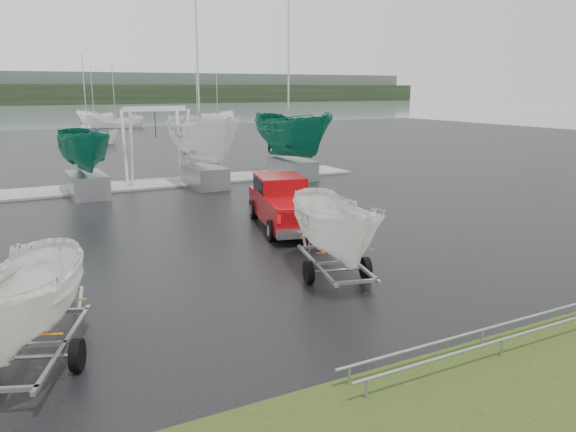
{
  "coord_description": "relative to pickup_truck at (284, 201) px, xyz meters",
  "views": [
    {
      "loc": [
        -4.35,
        -16.6,
        5.08
      ],
      "look_at": [
        3.64,
        -1.67,
        1.2
      ],
      "focal_mm": 35.0,
      "sensor_mm": 36.0,
      "label": 1
    }
  ],
  "objects": [
    {
      "name": "dock",
      "position": [
        -5.21,
        11.39,
        -0.89
      ],
      "size": [
        30.0,
        3.0,
        0.12
      ],
      "primitive_type": "cube",
      "color": "#989892",
      "rests_on": "ground"
    },
    {
      "name": "lake",
      "position": [
        -5.21,
        98.39,
        -0.95
      ],
      "size": [
        300.0,
        300.0,
        0.0
      ],
      "primitive_type": "plane",
      "color": "gray",
      "rests_on": "ground"
    },
    {
      "name": "moored_boat_7",
      "position": [
        12.89,
        46.65,
        -0.94
      ],
      "size": [
        3.16,
        3.13,
        11.11
      ],
      "rotation": [
        0.0,
        0.0,
        1.14
      ],
      "color": "white",
      "rests_on": "ground"
    },
    {
      "name": "keelboat_2",
      "position": [
        0.27,
        9.39,
        3.35
      ],
      "size": [
        2.7,
        3.2,
        10.87
      ],
      "color": "gray",
      "rests_on": "ground"
    },
    {
      "name": "boat_hoist",
      "position": [
        -1.65,
        11.39,
        1.73
      ],
      "size": [
        3.3,
        2.18,
        4.12
      ],
      "color": "silver",
      "rests_on": "ground"
    },
    {
      "name": "keelboat_3",
      "position": [
        5.67,
        9.69,
        3.33
      ],
      "size": [
        2.68,
        3.2,
        10.86
      ],
      "color": "gray",
      "rests_on": "ground"
    },
    {
      "name": "moored_boat_3",
      "position": [
        21.41,
        62.1,
        -0.94
      ],
      "size": [
        3.47,
        3.44,
        11.36
      ],
      "rotation": [
        0.0,
        0.0,
        2.05
      ],
      "color": "white",
      "rests_on": "ground"
    },
    {
      "name": "moored_boat_5",
      "position": [
        4.45,
        67.26,
        -0.94
      ],
      "size": [
        3.87,
        3.9,
        11.84
      ],
      "rotation": [
        0.0,
        0.0,
        3.57
      ],
      "color": "white",
      "rests_on": "ground"
    },
    {
      "name": "pickup_truck",
      "position": [
        0.0,
        0.0,
        0.0
      ],
      "size": [
        3.15,
        5.72,
        1.81
      ],
      "rotation": [
        0.0,
        0.0,
        -0.26
      ],
      "color": "maroon",
      "rests_on": "ground"
    },
    {
      "name": "moored_boat_6",
      "position": [
        5.46,
        57.34,
        -0.94
      ],
      "size": [
        3.31,
        3.26,
        11.61
      ],
      "rotation": [
        0.0,
        0.0,
        4.49
      ],
      "color": "white",
      "rests_on": "ground"
    },
    {
      "name": "keelboat_1",
      "position": [
        -5.56,
        9.59,
        2.45
      ],
      "size": [
        2.16,
        3.2,
        6.84
      ],
      "color": "gray",
      "rests_on": "ground"
    },
    {
      "name": "trailer_hitched",
      "position": [
        -1.57,
        -5.99,
        1.89
      ],
      "size": [
        2.19,
        3.78,
        5.24
      ],
      "rotation": [
        0.0,
        0.0,
        -0.26
      ],
      "color": "gray",
      "rests_on": "ground"
    },
    {
      "name": "mast_rack_2",
      "position": [
        -1.21,
        -11.11,
        -0.59
      ],
      "size": [
        7.0,
        0.56,
        0.06
      ],
      "color": "gray",
      "rests_on": "ground"
    },
    {
      "name": "moored_boat_2",
      "position": [
        -1.35,
        35.9,
        -0.93
      ],
      "size": [
        2.57,
        2.53,
        10.72
      ],
      "rotation": [
        0.0,
        0.0,
        1.3
      ],
      "color": "white",
      "rests_on": "ground"
    },
    {
      "name": "ground_plane",
      "position": [
        -5.21,
        -1.61,
        -0.94
      ],
      "size": [
        120.0,
        120.0,
        0.0
      ],
      "primitive_type": "plane",
      "color": "black",
      "rests_on": "ground"
    },
    {
      "name": "trailer_parked",
      "position": [
        -9.18,
        -7.57,
        1.64
      ],
      "size": [
        2.46,
        3.78,
        4.74
      ],
      "rotation": [
        0.0,
        0.0,
        -0.39
      ],
      "color": "gray",
      "rests_on": "ground"
    }
  ]
}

